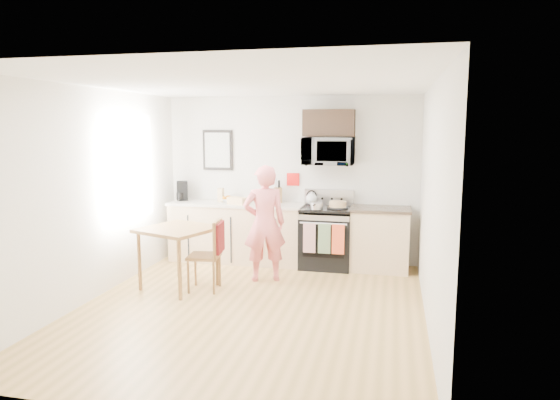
% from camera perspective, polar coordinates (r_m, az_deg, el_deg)
% --- Properties ---
extents(floor, '(4.60, 4.60, 0.00)m').
position_cam_1_polar(floor, '(6.03, -3.42, -12.26)').
color(floor, '#A68040').
rests_on(floor, ground).
extents(back_wall, '(4.00, 0.04, 2.60)m').
position_cam_1_polar(back_wall, '(7.92, 1.17, 2.39)').
color(back_wall, silver).
rests_on(back_wall, floor).
extents(front_wall, '(4.00, 0.04, 2.60)m').
position_cam_1_polar(front_wall, '(3.59, -13.98, -5.07)').
color(front_wall, silver).
rests_on(front_wall, floor).
extents(left_wall, '(0.04, 4.60, 2.60)m').
position_cam_1_polar(left_wall, '(6.55, -20.56, 0.62)').
color(left_wall, silver).
rests_on(left_wall, floor).
extents(right_wall, '(0.04, 4.60, 2.60)m').
position_cam_1_polar(right_wall, '(5.49, 16.93, -0.61)').
color(right_wall, silver).
rests_on(right_wall, floor).
extents(ceiling, '(4.00, 4.60, 0.04)m').
position_cam_1_polar(ceiling, '(5.66, -3.65, 13.19)').
color(ceiling, white).
rests_on(ceiling, back_wall).
extents(window, '(0.06, 1.40, 1.50)m').
position_cam_1_polar(window, '(7.18, -16.92, 3.43)').
color(window, white).
rests_on(window, left_wall).
extents(cabinet_left, '(2.10, 0.60, 0.90)m').
position_cam_1_polar(cabinet_left, '(7.97, -4.94, -3.79)').
color(cabinet_left, '#D4B788').
rests_on(cabinet_left, floor).
extents(countertop_left, '(2.14, 0.64, 0.04)m').
position_cam_1_polar(countertop_left, '(7.88, -4.98, -0.45)').
color(countertop_left, beige).
rests_on(countertop_left, cabinet_left).
extents(cabinet_right, '(0.84, 0.60, 0.90)m').
position_cam_1_polar(cabinet_right, '(7.60, 11.33, -4.52)').
color(cabinet_right, '#D4B788').
rests_on(cabinet_right, floor).
extents(countertop_right, '(0.88, 0.64, 0.04)m').
position_cam_1_polar(countertop_right, '(7.51, 11.44, -1.02)').
color(countertop_right, black).
rests_on(countertop_right, cabinet_right).
extents(range, '(0.76, 0.70, 1.16)m').
position_cam_1_polar(range, '(7.64, 5.30, -4.43)').
color(range, black).
rests_on(range, floor).
extents(microwave, '(0.76, 0.51, 0.42)m').
position_cam_1_polar(microwave, '(7.56, 5.54, 5.57)').
color(microwave, '#ABABB0').
rests_on(microwave, back_wall).
extents(upper_cabinet, '(0.76, 0.35, 0.40)m').
position_cam_1_polar(upper_cabinet, '(7.60, 5.63, 8.75)').
color(upper_cabinet, black).
rests_on(upper_cabinet, back_wall).
extents(wall_art, '(0.50, 0.04, 0.65)m').
position_cam_1_polar(wall_art, '(8.19, -7.14, 5.68)').
color(wall_art, black).
rests_on(wall_art, back_wall).
extents(wall_trivet, '(0.20, 0.02, 0.20)m').
position_cam_1_polar(wall_trivet, '(7.89, 1.51, 2.37)').
color(wall_trivet, red).
rests_on(wall_trivet, back_wall).
extents(person, '(0.69, 0.58, 1.61)m').
position_cam_1_polar(person, '(6.87, -1.78, -2.69)').
color(person, '#C93745').
rests_on(person, floor).
extents(dining_table, '(0.96, 0.96, 0.81)m').
position_cam_1_polar(dining_table, '(6.70, -11.56, -3.90)').
color(dining_table, brown).
rests_on(dining_table, floor).
extents(chair, '(0.48, 0.44, 0.93)m').
position_cam_1_polar(chair, '(6.54, -7.59, -5.16)').
color(chair, brown).
rests_on(chair, floor).
extents(knife_block, '(0.16, 0.18, 0.24)m').
position_cam_1_polar(knife_block, '(7.86, -0.23, 0.58)').
color(knife_block, brown).
rests_on(knife_block, countertop_left).
extents(utensil_crock, '(0.13, 0.13, 0.38)m').
position_cam_1_polar(utensil_crock, '(7.87, -0.41, 0.84)').
color(utensil_crock, red).
rests_on(utensil_crock, countertop_left).
extents(fruit_bowl, '(0.26, 0.26, 0.10)m').
position_cam_1_polar(fruit_bowl, '(7.99, -6.08, 0.09)').
color(fruit_bowl, white).
rests_on(fruit_bowl, countertop_left).
extents(milk_carton, '(0.09, 0.09, 0.22)m').
position_cam_1_polar(milk_carton, '(7.98, -6.78, 0.57)').
color(milk_carton, tan).
rests_on(milk_carton, countertop_left).
extents(coffee_maker, '(0.24, 0.29, 0.31)m').
position_cam_1_polar(coffee_maker, '(8.26, -11.14, 0.98)').
color(coffee_maker, black).
rests_on(coffee_maker, countertop_left).
extents(bread_bag, '(0.34, 0.24, 0.11)m').
position_cam_1_polar(bread_bag, '(7.69, -4.89, -0.10)').
color(bread_bag, tan).
rests_on(bread_bag, countertop_left).
extents(cake, '(0.31, 0.31, 0.10)m').
position_cam_1_polar(cake, '(7.45, 6.61, -0.56)').
color(cake, black).
rests_on(cake, range).
extents(kettle, '(0.18, 0.18, 0.23)m').
position_cam_1_polar(kettle, '(7.73, 3.62, 0.16)').
color(kettle, white).
rests_on(kettle, range).
extents(pot, '(0.18, 0.31, 0.09)m').
position_cam_1_polar(pot, '(7.35, 4.20, -0.68)').
color(pot, '#ABABB0').
rests_on(pot, range).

